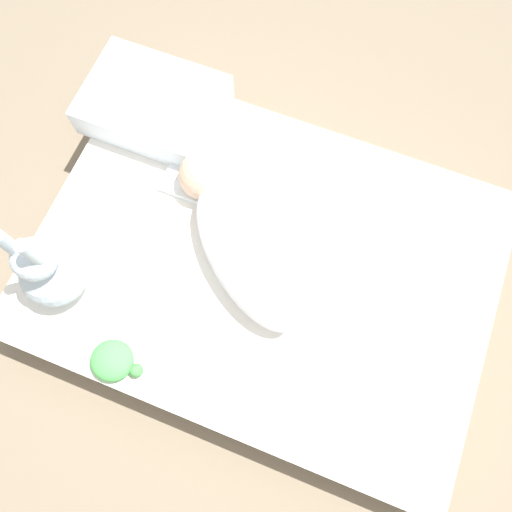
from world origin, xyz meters
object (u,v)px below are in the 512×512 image
pillow (154,105)px  turtle_plush (114,361)px  bunny_plush (49,270)px  swaddled_baby (239,241)px

pillow → turtle_plush: pillow is taller
pillow → bunny_plush: bearing=-90.4°
swaddled_baby → pillow: size_ratio=1.29×
swaddled_baby → bunny_plush: bunny_plush is taller
pillow → swaddled_baby: bearing=-37.9°
pillow → bunny_plush: 0.59m
turtle_plush → bunny_plush: bearing=147.8°
bunny_plush → pillow: bearing=89.6°
swaddled_baby → pillow: bearing=2.1°
pillow → bunny_plush: size_ratio=1.19×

